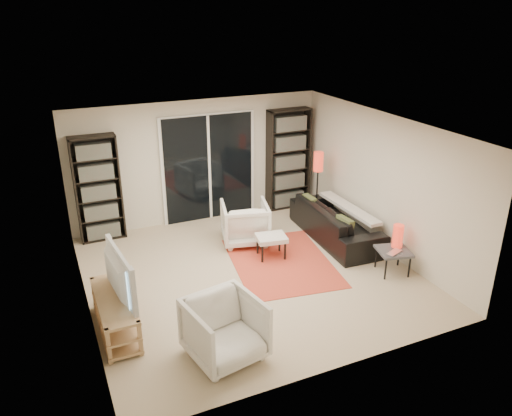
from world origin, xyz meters
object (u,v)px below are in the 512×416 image
Objects in this scene: ottoman at (271,239)px; side_table at (393,252)px; bookshelf_right at (288,159)px; armchair_front at (225,330)px; tv_stand at (115,314)px; floor_lamp at (318,169)px; sofa at (336,222)px; bookshelf_left at (98,189)px; armchair_back at (245,223)px.

ottoman is 2.02m from side_table.
bookshelf_right is 2.42× the size of armchair_front.
tv_stand is (-4.12, -2.98, -0.79)m from bookshelf_right.
side_table is 0.43× the size of floor_lamp.
sofa is (4.21, 1.23, 0.06)m from tv_stand.
bookshelf_left is at bearing 168.26° from floor_lamp.
sofa is at bearing 26.58° from armchair_front.
tv_stand is at bearing -159.67° from ottoman.
side_table is at bearing 145.71° from armchair_back.
bookshelf_right is 2.05m from armchair_back.
bookshelf_left is 3.08m from tv_stand.
sofa reaches higher than ottoman.
sofa is 1.43m from ottoman.
bookshelf_right reaches higher than bookshelf_left.
tv_stand is 1.63× the size of armchair_back.
armchair_front reaches higher than armchair_back.
sofa is (3.94, -1.76, -0.65)m from bookshelf_left.
armchair_back is 0.97× the size of armchair_front.
floor_lamp is at bearing 34.83° from armchair_front.
sofa is at bearing -87.05° from bookshelf_right.
bookshelf_right is at bearing 104.24° from floor_lamp.
bookshelf_left is at bearing 180.00° from bookshelf_right.
tv_stand is 4.39m from sofa.
ottoman is (1.66, 2.13, -0.05)m from armchair_front.
tv_stand reaches higher than side_table.
ottoman is (0.18, -0.72, -0.04)m from armchair_back.
ottoman is at bearing -124.24° from bookshelf_right.
bookshelf_right is 2.50× the size of armchair_back.
bookshelf_right is (3.85, -0.00, 0.07)m from bookshelf_left.
sofa is 1.58× the size of floor_lamp.
tv_stand is 2.98m from ottoman.
tv_stand is at bearing -95.19° from bookshelf_left.
ottoman is (2.79, 1.04, 0.08)m from tv_stand.
armchair_front is 1.55× the size of ottoman.
armchair_front is (-1.48, -2.86, 0.01)m from armchair_back.
ottoman is (-1.33, -1.95, -0.71)m from bookshelf_right.
side_table is (0.15, -1.47, 0.03)m from sofa.
side_table is at bearing -3.21° from tv_stand.
armchair_back is 1.38× the size of side_table.
armchair_front is 0.62× the size of floor_lamp.
bookshelf_right is at bearing 35.91° from tv_stand.
floor_lamp is (4.34, 2.14, 0.81)m from tv_stand.
armchair_back reaches higher than tv_stand.
armchair_back is 3.22m from armchair_front.
armchair_front reaches higher than side_table.
floor_lamp is at bearing 35.63° from ottoman.
sofa reaches higher than side_table.
bookshelf_left is 1.39× the size of floor_lamp.
floor_lamp is (0.12, 0.91, 0.75)m from sofa.
bookshelf_right is at bearing 6.27° from sofa.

